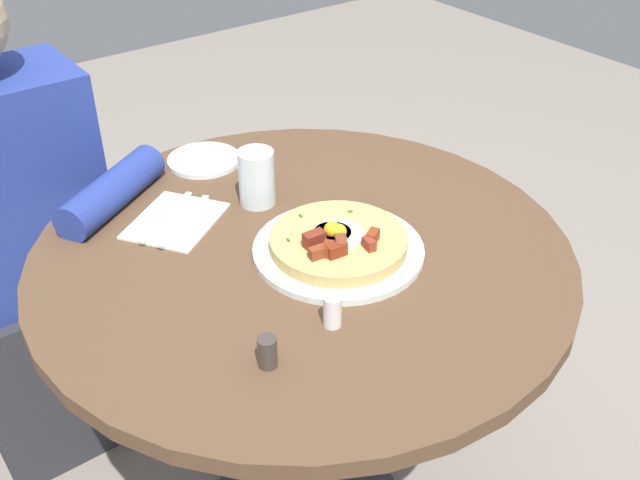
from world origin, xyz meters
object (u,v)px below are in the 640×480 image
at_px(dining_table, 303,322).
at_px(salt_shaker, 332,311).
at_px(person_seated, 22,266).
at_px(bread_plate, 204,160).
at_px(knife, 184,220).
at_px(water_glass, 257,178).
at_px(pizza_plate, 338,250).
at_px(pepper_shaker, 267,352).
at_px(fork, 167,217).
at_px(breakfast_pizza, 338,241).

height_order(dining_table, salt_shaker, salt_shaker).
xyz_separation_m(dining_table, person_seated, (0.35, -0.56, -0.05)).
relative_size(bread_plate, knife, 0.83).
xyz_separation_m(person_seated, knife, (-0.22, 0.37, 0.22)).
relative_size(water_glass, salt_shaker, 2.05).
bearing_deg(salt_shaker, pizza_plate, -130.66).
bearing_deg(pepper_shaker, salt_shaker, -173.53).
xyz_separation_m(water_glass, pepper_shaker, (0.23, 0.38, -0.03)).
xyz_separation_m(pizza_plate, knife, (0.17, -0.24, 0.00)).
bearing_deg(knife, salt_shaker, 62.60).
height_order(water_glass, salt_shaker, water_glass).
distance_m(bread_plate, fork, 0.23).
xyz_separation_m(dining_table, breakfast_pizza, (-0.04, 0.05, 0.20)).
bearing_deg(water_glass, person_seated, -46.43).
relative_size(dining_table, water_glass, 8.74).
bearing_deg(dining_table, bread_plate, -92.59).
distance_m(bread_plate, water_glass, 0.21).
xyz_separation_m(pizza_plate, breakfast_pizza, (0.00, 0.00, 0.02)).
bearing_deg(fork, breakfast_pizza, 90.36).
bearing_deg(pizza_plate, salt_shaker, 49.34).
distance_m(person_seated, breakfast_pizza, 0.76).
height_order(pizza_plate, salt_shaker, salt_shaker).
bearing_deg(pizza_plate, person_seated, -57.48).
bearing_deg(water_glass, bread_plate, -89.36).
relative_size(pizza_plate, water_glass, 2.73).
bearing_deg(water_glass, fork, -15.96).
xyz_separation_m(water_glass, salt_shaker, (0.10, 0.37, -0.03)).
height_order(breakfast_pizza, fork, breakfast_pizza).
bearing_deg(pizza_plate, dining_table, -52.92).
bearing_deg(fork, pizza_plate, 90.72).
relative_size(bread_plate, fork, 0.83).
xyz_separation_m(person_seated, bread_plate, (-0.37, 0.18, 0.22)).
bearing_deg(breakfast_pizza, person_seated, -57.65).
xyz_separation_m(breakfast_pizza, fork, (0.19, -0.27, -0.02)).
height_order(salt_shaker, pepper_shaker, salt_shaker).
relative_size(bread_plate, pepper_shaker, 3.11).
bearing_deg(water_glass, pepper_shaker, 59.05).
xyz_separation_m(fork, pepper_shaker, (0.06, 0.43, 0.02)).
xyz_separation_m(bread_plate, knife, (0.14, 0.18, 0.00)).
distance_m(person_seated, water_glass, 0.60).
xyz_separation_m(pizza_plate, pepper_shaker, (0.25, 0.16, 0.02)).
relative_size(bread_plate, water_glass, 1.40).
distance_m(fork, salt_shaker, 0.42).
bearing_deg(pepper_shaker, water_glass, -120.95).
bearing_deg(dining_table, pepper_shaker, 45.09).
relative_size(pizza_plate, fork, 1.63).
relative_size(pizza_plate, bread_plate, 1.95).
bearing_deg(bread_plate, breakfast_pizza, 92.77).
height_order(person_seated, breakfast_pizza, person_seated).
distance_m(bread_plate, salt_shaker, 0.58).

